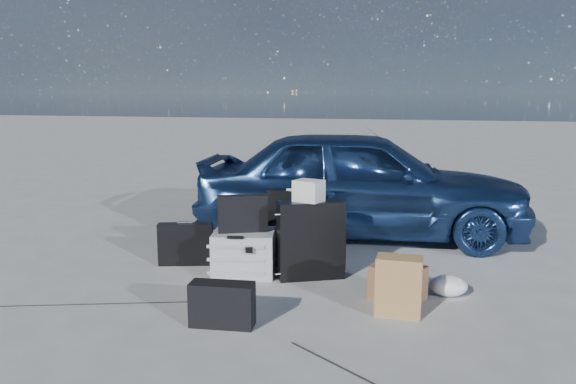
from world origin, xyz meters
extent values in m
plane|color=#ABABA6|center=(0.00, 0.00, 0.00)|extent=(60.00, 60.00, 0.00)
imported|color=#2B4C85|center=(0.34, 2.10, 0.61)|extent=(3.72, 1.83, 1.22)
cube|color=#A7AAAD|center=(-0.50, 0.52, 0.19)|extent=(0.61, 0.53, 0.39)
cube|color=black|center=(-0.51, 0.52, 0.55)|extent=(0.44, 0.27, 0.32)
cube|color=black|center=(-1.12, 0.65, 0.20)|extent=(0.52, 0.25, 0.40)
cube|color=black|center=(-0.22, 1.23, 0.33)|extent=(0.51, 0.21, 0.65)
cube|color=black|center=(0.09, 0.56, 0.34)|extent=(0.60, 0.42, 0.68)
cube|color=silver|center=(0.07, 0.56, 0.77)|extent=(0.27, 0.24, 0.18)
cube|color=black|center=(-0.01, 0.96, 0.18)|extent=(0.74, 0.40, 0.35)
cube|color=silver|center=(-0.01, 0.95, 0.39)|extent=(0.44, 0.36, 0.07)
cube|color=black|center=(0.00, 0.94, 0.45)|extent=(0.28, 0.22, 0.05)
cube|color=#AB864A|center=(0.88, -0.09, 0.22)|extent=(0.33, 0.20, 0.43)
cube|color=#966441|center=(0.86, 0.22, 0.13)|extent=(0.46, 0.44, 0.27)
ellipsoid|color=white|center=(1.25, 0.40, 0.08)|extent=(0.33, 0.30, 0.16)
cube|color=black|center=(-0.29, -0.59, 0.15)|extent=(0.46, 0.21, 0.31)
camera|label=1|loc=(1.05, -4.04, 1.59)|focal=35.00mm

